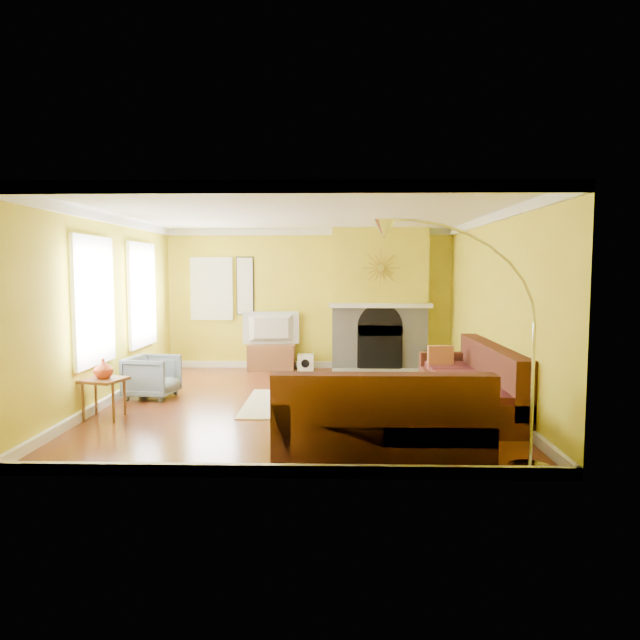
{
  "coord_description": "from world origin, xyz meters",
  "views": [
    {
      "loc": [
        0.5,
        -8.08,
        1.91
      ],
      "look_at": [
        0.28,
        0.4,
        1.16
      ],
      "focal_mm": 32.0,
      "sensor_mm": 36.0,
      "label": 1
    }
  ],
  "objects_px": {
    "sectional_sofa": "(398,384)",
    "arc_lamp": "(464,349)",
    "armchair": "(152,377)",
    "side_table": "(104,399)",
    "coffee_table": "(331,393)",
    "media_console": "(271,357)"
  },
  "relations": [
    {
      "from": "armchair",
      "to": "side_table",
      "type": "bearing_deg",
      "value": 176.71
    },
    {
      "from": "coffee_table",
      "to": "media_console",
      "type": "height_order",
      "value": "media_console"
    },
    {
      "from": "sectional_sofa",
      "to": "arc_lamp",
      "type": "xyz_separation_m",
      "value": [
        0.39,
        -1.95,
        0.73
      ]
    },
    {
      "from": "coffee_table",
      "to": "arc_lamp",
      "type": "xyz_separation_m",
      "value": [
        1.25,
        -2.65,
        1.01
      ]
    },
    {
      "from": "media_console",
      "to": "arc_lamp",
      "type": "distance_m",
      "value": 6.08
    },
    {
      "from": "armchair",
      "to": "side_table",
      "type": "distance_m",
      "value": 1.25
    },
    {
      "from": "side_table",
      "to": "sectional_sofa",
      "type": "bearing_deg",
      "value": 1.64
    },
    {
      "from": "media_console",
      "to": "arc_lamp",
      "type": "bearing_deg",
      "value": -66.25
    },
    {
      "from": "sectional_sofa",
      "to": "side_table",
      "type": "bearing_deg",
      "value": -178.36
    },
    {
      "from": "sectional_sofa",
      "to": "coffee_table",
      "type": "distance_m",
      "value": 1.14
    },
    {
      "from": "arc_lamp",
      "to": "armchair",
      "type": "bearing_deg",
      "value": 142.08
    },
    {
      "from": "sectional_sofa",
      "to": "arc_lamp",
      "type": "relative_size",
      "value": 1.57
    },
    {
      "from": "sectional_sofa",
      "to": "side_table",
      "type": "xyz_separation_m",
      "value": [
        -3.77,
        -0.11,
        -0.19
      ]
    },
    {
      "from": "sectional_sofa",
      "to": "side_table",
      "type": "relative_size",
      "value": 7.06
    },
    {
      "from": "armchair",
      "to": "sectional_sofa",
      "type": "bearing_deg",
      "value": -100.4
    },
    {
      "from": "armchair",
      "to": "side_table",
      "type": "xyz_separation_m",
      "value": [
        -0.23,
        -1.23,
        -0.05
      ]
    },
    {
      "from": "sectional_sofa",
      "to": "coffee_table",
      "type": "height_order",
      "value": "sectional_sofa"
    },
    {
      "from": "side_table",
      "to": "arc_lamp",
      "type": "xyz_separation_m",
      "value": [
        4.16,
        -1.84,
        0.92
      ]
    },
    {
      "from": "armchair",
      "to": "coffee_table",
      "type": "bearing_deg",
      "value": -91.69
    },
    {
      "from": "sectional_sofa",
      "to": "armchair",
      "type": "distance_m",
      "value": 3.72
    },
    {
      "from": "sectional_sofa",
      "to": "coffee_table",
      "type": "relative_size",
      "value": 4.21
    },
    {
      "from": "media_console",
      "to": "side_table",
      "type": "distance_m",
      "value": 4.06
    }
  ]
}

